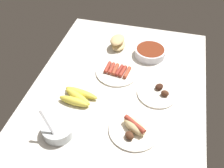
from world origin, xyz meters
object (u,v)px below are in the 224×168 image
(bowl_chili, at_px, (150,52))
(plate_sausages, at_px, (117,71))
(bowl_coleslaw, at_px, (58,129))
(banana_bunch, at_px, (78,97))
(plate_grilled_meat, at_px, (158,93))
(bread_stack, at_px, (118,42))
(plate_hotdog_assembled, at_px, (134,128))

(bowl_chili, bearing_deg, plate_sausages, -37.50)
(bowl_coleslaw, bearing_deg, banana_bunch, 176.23)
(bowl_chili, relative_size, plate_grilled_meat, 0.90)
(bowl_chili, bearing_deg, bowl_coleslaw, -25.47)
(plate_sausages, xyz_separation_m, plate_grilled_meat, (0.11, 0.24, -0.00))
(plate_sausages, xyz_separation_m, bowl_coleslaw, (0.46, -0.16, 0.02))
(plate_sausages, height_order, bowl_coleslaw, bowl_coleslaw)
(banana_bunch, relative_size, plate_sausages, 0.80)
(bread_stack, distance_m, bowl_chili, 0.21)
(banana_bunch, height_order, plate_sausages, banana_bunch)
(bowl_coleslaw, height_order, bowl_chili, bowl_coleslaw)
(bowl_chili, distance_m, plate_grilled_meat, 0.32)
(bread_stack, distance_m, plate_sausages, 0.24)
(plate_hotdog_assembled, distance_m, banana_bunch, 0.33)
(plate_hotdog_assembled, height_order, bowl_chili, plate_hotdog_assembled)
(banana_bunch, height_order, bowl_chili, bowl_chili)
(banana_bunch, bearing_deg, plate_hotdog_assembled, 69.71)
(bowl_coleslaw, bearing_deg, plate_grilled_meat, 131.02)
(bread_stack, bearing_deg, banana_bunch, -11.14)
(plate_sausages, distance_m, bowl_chili, 0.25)
(plate_hotdog_assembled, bearing_deg, bowl_coleslaw, -73.45)
(bowl_coleslaw, height_order, plate_grilled_meat, bowl_coleslaw)
(bread_stack, xyz_separation_m, plate_hotdog_assembled, (0.59, 0.22, -0.02))
(banana_bunch, xyz_separation_m, bowl_chili, (-0.45, 0.30, 0.01))
(plate_sausages, bearing_deg, plate_hotdog_assembled, 24.51)
(bread_stack, relative_size, bowl_chili, 0.70)
(banana_bunch, height_order, bowl_coleslaw, bowl_coleslaw)
(bread_stack, xyz_separation_m, banana_bunch, (0.48, -0.09, -0.02))
(plate_sausages, bearing_deg, banana_bunch, -30.58)
(plate_sausages, bearing_deg, bread_stack, -167.50)
(plate_hotdog_assembled, bearing_deg, banana_bunch, -110.29)
(bread_stack, relative_size, plate_grilled_meat, 0.63)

